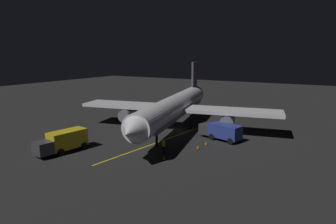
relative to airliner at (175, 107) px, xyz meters
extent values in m
cube|color=black|center=(-0.13, 0.59, -3.95)|extent=(180.00, 180.00, 0.20)
cube|color=gold|center=(-1.26, 4.59, -3.85)|extent=(4.30, 26.26, 0.01)
cylinder|color=white|center=(-0.13, 0.59, 0.20)|extent=(9.50, 29.48, 3.43)
cube|color=#4C4C56|center=(-0.13, 0.59, -0.74)|extent=(8.41, 25.13, 0.62)
cone|color=white|center=(-3.41, 15.98, 0.20)|extent=(3.86, 3.39, 3.36)
cone|color=white|center=(3.27, -15.30, 0.20)|extent=(3.88, 4.67, 3.09)
cube|color=#4C4C56|center=(2.74, -12.81, 4.34)|extent=(1.10, 3.60, 4.86)
cube|color=white|center=(-8.56, -2.72, -0.32)|extent=(15.13, 7.71, 0.50)
cylinder|color=slate|center=(-8.11, -1.39, -1.72)|extent=(2.72, 3.57, 2.10)
cube|color=white|center=(8.92, 1.02, -0.32)|extent=(15.13, 7.71, 0.50)
cylinder|color=slate|center=(7.97, 2.04, -1.72)|extent=(2.72, 3.57, 2.10)
cylinder|color=black|center=(-1.82, 8.50, -2.68)|extent=(0.43, 0.43, 2.34)
cylinder|color=black|center=(-1.62, -2.26, -2.68)|extent=(0.43, 0.43, 2.34)
cylinder|color=black|center=(2.40, -1.40, -2.68)|extent=(0.43, 0.43, 2.34)
cube|color=gold|center=(7.05, 15.51, -2.31)|extent=(2.83, 4.96, 2.18)
cube|color=#38383D|center=(7.57, 18.71, -2.65)|extent=(2.26, 2.10, 1.50)
cylinder|color=black|center=(7.31, 17.13, -3.40)|extent=(2.42, 1.26, 0.90)
cylinder|color=black|center=(6.78, 13.89, -3.40)|extent=(2.42, 1.26, 0.90)
cube|color=navy|center=(-8.74, 1.35, -2.45)|extent=(4.83, 3.17, 1.90)
cube|color=#38383D|center=(-5.73, 0.54, -2.65)|extent=(2.25, 2.39, 1.50)
cylinder|color=black|center=(-7.24, 0.95, -3.40)|extent=(1.46, 2.46, 0.90)
cylinder|color=black|center=(-10.25, 1.75, -3.40)|extent=(1.46, 2.46, 0.90)
cylinder|color=black|center=(-3.85, 10.10, -3.43)|extent=(0.32, 0.32, 0.85)
cylinder|color=yellow|center=(-3.85, 10.10, -2.68)|extent=(0.40, 0.40, 0.65)
sphere|color=tan|center=(-3.85, 10.10, -2.23)|extent=(0.24, 0.24, 0.24)
cone|color=#EA590F|center=(-5.10, 12.14, -3.58)|extent=(0.36, 0.36, 0.55)
cube|color=black|center=(-5.10, 12.14, -3.84)|extent=(0.50, 0.50, 0.03)
cone|color=#EA590F|center=(3.75, 4.03, -3.58)|extent=(0.36, 0.36, 0.55)
cube|color=black|center=(3.75, 4.03, -3.84)|extent=(0.50, 0.50, 0.03)
cone|color=#EA590F|center=(-6.95, 6.62, -3.58)|extent=(0.36, 0.36, 0.55)
cube|color=black|center=(-6.95, 6.62, -3.84)|extent=(0.50, 0.50, 0.03)
cone|color=#EA590F|center=(-7.21, 4.54, -3.58)|extent=(0.36, 0.36, 0.55)
cube|color=black|center=(-7.21, 4.54, -3.84)|extent=(0.50, 0.50, 0.03)
camera|label=1|loc=(-21.33, 39.19, 8.14)|focal=30.62mm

